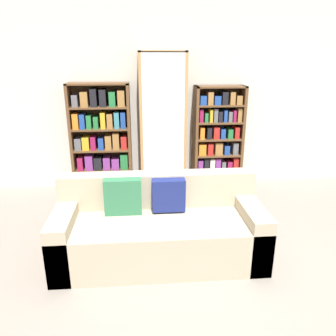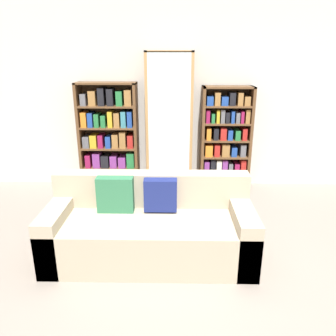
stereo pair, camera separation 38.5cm
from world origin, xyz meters
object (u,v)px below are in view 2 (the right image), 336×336
object	(u,v)px
display_cabinet	(169,125)
wine_bottle	(208,195)
bookshelf_right	(225,141)
bookshelf_left	(109,139)
couch	(150,229)

from	to	relation	value
display_cabinet	wine_bottle	distance (m)	1.17
display_cabinet	bookshelf_right	xyz separation A→B (m)	(0.82, 0.02, -0.25)
display_cabinet	wine_bottle	world-z (taller)	display_cabinet
wine_bottle	bookshelf_right	bearing A→B (deg)	65.75
bookshelf_left	bookshelf_right	size ratio (longest dim) A/B	1.03
display_cabinet	bookshelf_right	world-z (taller)	display_cabinet
bookshelf_right	wine_bottle	size ratio (longest dim) A/B	4.05
couch	bookshelf_left	xyz separation A→B (m)	(-0.72, 1.82, 0.47)
bookshelf_right	bookshelf_left	bearing A→B (deg)	180.00
couch	bookshelf_right	world-z (taller)	bookshelf_right
bookshelf_left	wine_bottle	world-z (taller)	bookshelf_left
couch	display_cabinet	world-z (taller)	display_cabinet
couch	display_cabinet	size ratio (longest dim) A/B	1.00
couch	wine_bottle	xyz separation A→B (m)	(0.69, 1.17, -0.14)
display_cabinet	bookshelf_left	bearing A→B (deg)	179.00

